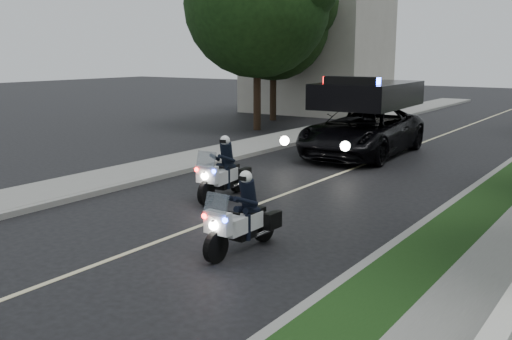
{
  "coord_description": "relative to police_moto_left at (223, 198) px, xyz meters",
  "views": [
    {
      "loc": [
        7.98,
        -6.93,
        3.74
      ],
      "look_at": [
        0.3,
        4.25,
        1.0
      ],
      "focal_mm": 40.96,
      "sensor_mm": 36.0,
      "label": 1
    }
  ],
  "objects": [
    {
      "name": "cyclist",
      "position": [
        -2.03,
        13.35,
        0.0
      ],
      "size": [
        0.73,
        0.53,
        1.87
      ],
      "primitive_type": "imported",
      "rotation": [
        0.0,
        0.0,
        3.01
      ],
      "color": "black",
      "rests_on": "ground"
    },
    {
      "name": "curb_left",
      "position": [
        -2.98,
        5.2,
        0.07
      ],
      "size": [
        0.2,
        60.0,
        0.15
      ],
      "primitive_type": "cube",
      "color": "gray",
      "rests_on": "ground"
    },
    {
      "name": "building_far",
      "position": [
        -8.88,
        21.2,
        3.5
      ],
      "size": [
        8.0,
        6.0,
        7.0
      ],
      "primitive_type": "cube",
      "color": "#A8A396",
      "rests_on": "ground"
    },
    {
      "name": "tree_left_near",
      "position": [
        -7.0,
        11.82,
        0.0
      ],
      "size": [
        8.69,
        8.69,
        11.63
      ],
      "primitive_type": null,
      "rotation": [
        0.0,
        0.0,
        0.29
      ],
      "color": "#193A13",
      "rests_on": "ground"
    },
    {
      "name": "bicycle",
      "position": [
        -2.03,
        13.35,
        0.0
      ],
      "size": [
        0.75,
        1.72,
        0.87
      ],
      "primitive_type": "imported",
      "rotation": [
        0.0,
        0.0,
        -0.11
      ],
      "color": "black",
      "rests_on": "ground"
    },
    {
      "name": "police_moto_right",
      "position": [
        2.84,
        -3.08,
        0.0
      ],
      "size": [
        0.69,
        1.85,
        1.56
      ],
      "primitive_type": null,
      "rotation": [
        0.0,
        0.0,
        -0.02
      ],
      "color": "silver",
      "rests_on": "ground"
    },
    {
      "name": "grass_verge",
      "position": [
        5.92,
        5.2,
        0.08
      ],
      "size": [
        1.2,
        60.0,
        0.16
      ],
      "primitive_type": "cube",
      "color": "#193814",
      "rests_on": "ground"
    },
    {
      "name": "curb_right",
      "position": [
        5.22,
        5.2,
        0.07
      ],
      "size": [
        0.2,
        60.0,
        0.15
      ],
      "primitive_type": "cube",
      "color": "gray",
      "rests_on": "ground"
    },
    {
      "name": "sidewalk_left",
      "position": [
        -4.08,
        5.2,
        0.08
      ],
      "size": [
        2.0,
        60.0,
        0.16
      ],
      "primitive_type": "cube",
      "color": "gray",
      "rests_on": "ground"
    },
    {
      "name": "police_moto_left",
      "position": [
        0.0,
        0.0,
        0.0
      ],
      "size": [
        0.91,
        2.0,
        1.64
      ],
      "primitive_type": null,
      "rotation": [
        0.0,
        0.0,
        0.12
      ],
      "color": "silver",
      "rests_on": "ground"
    },
    {
      "name": "lane_marking",
      "position": [
        1.12,
        5.2,
        0.0
      ],
      "size": [
        0.12,
        50.0,
        0.01
      ],
      "primitive_type": "cube",
      "color": "#BFB78C",
      "rests_on": "ground"
    },
    {
      "name": "police_suv",
      "position": [
        0.26,
        8.07,
        0.0
      ],
      "size": [
        3.28,
        6.58,
        3.13
      ],
      "primitive_type": "imported",
      "rotation": [
        0.0,
        0.0,
        0.05
      ],
      "color": "black",
      "rests_on": "ground"
    },
    {
      "name": "ground",
      "position": [
        1.12,
        -4.8,
        0.0
      ],
      "size": [
        120.0,
        120.0,
        0.0
      ],
      "primitive_type": "plane",
      "color": "black",
      "rests_on": "ground"
    },
    {
      "name": "tree_left_far",
      "position": [
        -8.6,
        15.74,
        0.0
      ],
      "size": [
        6.91,
        6.91,
        10.23
      ],
      "primitive_type": null,
      "rotation": [
        0.0,
        0.0,
        0.14
      ],
      "color": "black",
      "rests_on": "ground"
    }
  ]
}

